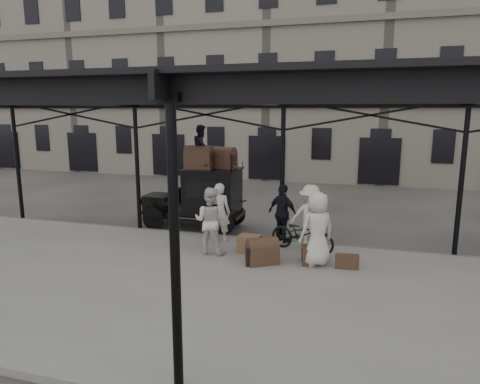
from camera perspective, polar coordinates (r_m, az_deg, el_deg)
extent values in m
plane|color=#383533|center=(11.88, 3.65, -9.81)|extent=(120.00, 120.00, 0.00)
cube|color=slate|center=(10.05, 1.08, -13.30)|extent=(28.00, 8.00, 0.15)
cylinder|color=black|center=(17.97, -27.53, 3.11)|extent=(0.14, 0.14, 4.30)
cylinder|color=black|center=(13.23, 5.66, 1.94)|extent=(0.14, 0.14, 4.30)
cylinder|color=black|center=(5.95, -8.63, -9.29)|extent=(0.14, 0.14, 4.30)
cube|color=black|center=(13.08, 5.86, 12.08)|extent=(22.00, 0.10, 0.45)
cube|color=black|center=(5.60, -9.32, 13.71)|extent=(22.00, 0.10, 0.45)
cube|color=black|center=(9.48, 1.67, 13.65)|extent=(22.50, 9.00, 0.08)
cube|color=silver|center=(9.48, 1.67, 14.07)|extent=(18.00, 7.00, 0.04)
cube|color=slate|center=(29.09, 11.96, 16.17)|extent=(64.00, 8.00, 14.00)
cylinder|color=black|center=(15.52, -11.52, -3.49)|extent=(0.80, 0.10, 0.80)
cylinder|color=black|center=(16.77, -9.24, -2.34)|extent=(0.80, 0.10, 0.80)
cylinder|color=black|center=(14.52, -2.37, -4.28)|extent=(0.80, 0.10, 0.80)
cylinder|color=black|center=(15.85, -0.71, -2.98)|extent=(0.80, 0.10, 0.80)
cube|color=black|center=(15.60, -6.24, -2.70)|extent=(3.60, 1.25, 0.12)
cube|color=black|center=(16.09, -10.71, -1.31)|extent=(0.90, 1.00, 0.55)
cube|color=black|center=(16.31, -12.18, -1.21)|extent=(0.06, 0.70, 0.55)
cube|color=black|center=(15.73, -8.12, -1.14)|extent=(0.70, 1.30, 0.10)
cube|color=black|center=(15.16, -3.68, 0.04)|extent=(1.80, 1.45, 1.55)
cube|color=black|center=(14.46, -4.67, 0.30)|extent=(1.40, 0.02, 0.60)
cube|color=black|center=(15.03, -3.72, 3.04)|extent=(1.90, 1.55, 0.06)
imported|color=beige|center=(13.27, -2.73, -2.72)|extent=(0.68, 0.45, 1.85)
imported|color=beige|center=(12.17, -4.01, -3.83)|extent=(0.93, 0.73, 1.92)
imported|color=beige|center=(11.40, 10.26, -4.87)|extent=(1.14, 1.08, 1.96)
imported|color=black|center=(13.24, 5.74, -2.85)|extent=(1.15, 0.90, 1.83)
imported|color=silver|center=(12.81, 9.35, -3.25)|extent=(1.27, 0.79, 1.90)
imported|color=black|center=(12.56, 8.29, -5.56)|extent=(2.08, 1.23, 1.03)
imported|color=black|center=(14.98, -5.15, 6.03)|extent=(0.74, 0.86, 1.52)
cube|color=#8C6140|center=(12.40, 1.23, -6.94)|extent=(0.65, 0.52, 0.50)
cube|color=#4C3223|center=(11.69, 8.64, -8.30)|extent=(0.27, 0.62, 0.45)
cube|color=#4C3223|center=(11.50, 14.07, -8.98)|extent=(0.61, 0.21, 0.40)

